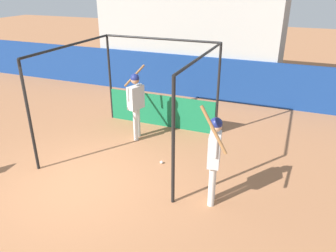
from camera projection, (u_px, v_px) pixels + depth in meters
ground_plane at (76, 184)px, 7.29m from camera, size 60.00×60.00×0.00m
outfield_wall at (179, 75)px, 12.64m from camera, size 24.00×0.12×1.59m
bleacher_section at (196, 40)px, 13.96m from camera, size 7.05×4.00×3.67m
batting_cage at (151, 97)px, 9.18m from camera, size 3.55×3.55×2.69m
player_batter at (136, 100)px, 8.98m from camera, size 0.55×0.94×2.00m
player_waiting at (214, 153)px, 6.24m from camera, size 0.58×0.76×2.20m
baseball at (161, 162)px, 8.11m from camera, size 0.07×0.07×0.07m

